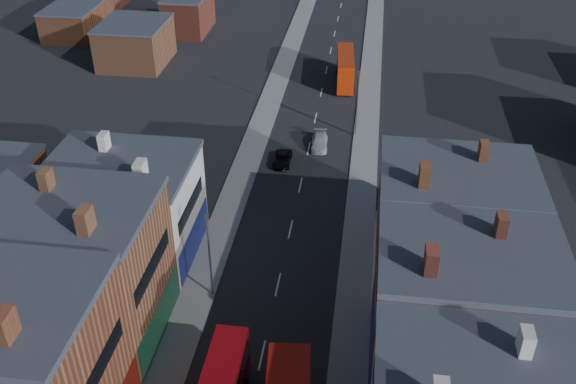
% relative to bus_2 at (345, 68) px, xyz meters
% --- Properties ---
extents(pavement_west, '(3.00, 200.00, 0.12)m').
position_rel_bus_2_xyz_m(pavement_west, '(-9.45, -25.51, -2.22)').
color(pavement_west, gray).
rests_on(pavement_west, ground).
extents(pavement_east, '(3.00, 200.00, 0.12)m').
position_rel_bus_2_xyz_m(pavement_east, '(3.55, -25.51, -2.22)').
color(pavement_east, gray).
rests_on(pavement_east, ground).
extents(lamp_post_2, '(0.25, 0.70, 8.12)m').
position_rel_bus_2_xyz_m(lamp_post_2, '(-8.15, -45.51, 2.42)').
color(lamp_post_2, slate).
rests_on(lamp_post_2, ground).
extents(lamp_post_3, '(0.25, 0.70, 8.12)m').
position_rel_bus_2_xyz_m(lamp_post_3, '(2.25, -15.51, 2.42)').
color(lamp_post_3, slate).
rests_on(lamp_post_3, ground).
extents(bus_2, '(3.01, 9.94, 4.23)m').
position_rel_bus_2_xyz_m(bus_2, '(0.00, 0.00, 0.00)').
color(bus_2, '#AF2707').
rests_on(bus_2, ground).
extents(car_2, '(1.94, 4.12, 1.14)m').
position_rel_bus_2_xyz_m(car_2, '(-5.51, -23.30, -1.71)').
color(car_2, black).
rests_on(car_2, ground).
extents(car_3, '(2.10, 4.61, 1.31)m').
position_rel_bus_2_xyz_m(car_3, '(-1.75, -18.90, -1.63)').
color(car_3, silver).
rests_on(car_3, ground).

